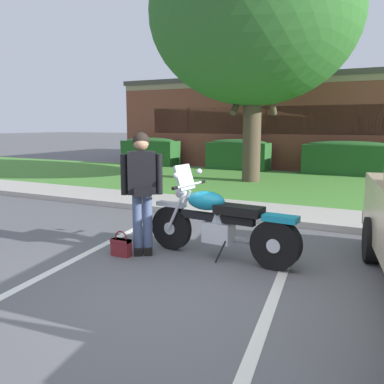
{
  "coord_description": "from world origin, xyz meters",
  "views": [
    {
      "loc": [
        1.98,
        -3.91,
        1.81
      ],
      "look_at": [
        -0.69,
        1.34,
        0.85
      ],
      "focal_mm": 38.93,
      "sensor_mm": 36.0,
      "label": 1
    }
  ],
  "objects_px": {
    "hedge_left": "(150,151)",
    "hedge_center_left": "(238,154)",
    "brick_building": "(369,122)",
    "handbag": "(121,246)",
    "motorcycle": "(225,224)",
    "hedge_center_right": "(348,158)",
    "shade_tree": "(255,15)",
    "rider_person": "(142,184)"
  },
  "relations": [
    {
      "from": "hedge_left",
      "to": "hedge_center_left",
      "type": "xyz_separation_m",
      "value": [
        4.09,
        -0.0,
        -0.0
      ]
    },
    {
      "from": "brick_building",
      "to": "handbag",
      "type": "bearing_deg",
      "value": -96.68
    },
    {
      "from": "motorcycle",
      "to": "brick_building",
      "type": "xyz_separation_m",
      "value": [
        0.57,
        15.74,
        1.4
      ]
    },
    {
      "from": "motorcycle",
      "to": "hedge_center_left",
      "type": "relative_size",
      "value": 0.92
    },
    {
      "from": "hedge_center_right",
      "to": "brick_building",
      "type": "relative_size",
      "value": 0.15
    },
    {
      "from": "brick_building",
      "to": "hedge_left",
      "type": "bearing_deg",
      "value": -147.39
    },
    {
      "from": "shade_tree",
      "to": "brick_building",
      "type": "height_order",
      "value": "shade_tree"
    },
    {
      "from": "handbag",
      "to": "hedge_center_left",
      "type": "xyz_separation_m",
      "value": [
        -2.4,
        10.9,
        0.51
      ]
    },
    {
      "from": "hedge_left",
      "to": "hedge_center_right",
      "type": "relative_size",
      "value": 0.83
    },
    {
      "from": "motorcycle",
      "to": "hedge_center_left",
      "type": "height_order",
      "value": "motorcycle"
    },
    {
      "from": "hedge_left",
      "to": "hedge_center_right",
      "type": "distance_m",
      "value": 8.18
    },
    {
      "from": "hedge_left",
      "to": "brick_building",
      "type": "height_order",
      "value": "brick_building"
    },
    {
      "from": "handbag",
      "to": "brick_building",
      "type": "height_order",
      "value": "brick_building"
    },
    {
      "from": "hedge_left",
      "to": "hedge_center_left",
      "type": "bearing_deg",
      "value": -0.0
    },
    {
      "from": "brick_building",
      "to": "motorcycle",
      "type": "bearing_deg",
      "value": -92.07
    },
    {
      "from": "shade_tree",
      "to": "hedge_center_right",
      "type": "distance_m",
      "value": 5.89
    },
    {
      "from": "brick_building",
      "to": "hedge_center_right",
      "type": "bearing_deg",
      "value": -92.31
    },
    {
      "from": "motorcycle",
      "to": "shade_tree",
      "type": "relative_size",
      "value": 0.29
    },
    {
      "from": "motorcycle",
      "to": "hedge_left",
      "type": "bearing_deg",
      "value": 127.04
    },
    {
      "from": "hedge_center_left",
      "to": "brick_building",
      "type": "distance_m",
      "value": 6.99
    },
    {
      "from": "rider_person",
      "to": "shade_tree",
      "type": "height_order",
      "value": "shade_tree"
    },
    {
      "from": "rider_person",
      "to": "brick_building",
      "type": "relative_size",
      "value": 0.08
    },
    {
      "from": "motorcycle",
      "to": "brick_building",
      "type": "relative_size",
      "value": 0.11
    },
    {
      "from": "shade_tree",
      "to": "hedge_left",
      "type": "height_order",
      "value": "shade_tree"
    },
    {
      "from": "rider_person",
      "to": "hedge_left",
      "type": "relative_size",
      "value": 0.67
    },
    {
      "from": "handbag",
      "to": "brick_building",
      "type": "relative_size",
      "value": 0.02
    },
    {
      "from": "hedge_center_right",
      "to": "brick_building",
      "type": "xyz_separation_m",
      "value": [
        0.22,
        5.37,
        1.24
      ]
    },
    {
      "from": "handbag",
      "to": "brick_building",
      "type": "bearing_deg",
      "value": 83.32
    },
    {
      "from": "shade_tree",
      "to": "hedge_left",
      "type": "relative_size",
      "value": 3.02
    },
    {
      "from": "hedge_left",
      "to": "brick_building",
      "type": "bearing_deg",
      "value": 32.61
    },
    {
      "from": "handbag",
      "to": "motorcycle",
      "type": "bearing_deg",
      "value": 21.52
    },
    {
      "from": "shade_tree",
      "to": "motorcycle",
      "type": "bearing_deg",
      "value": -73.62
    },
    {
      "from": "hedge_center_right",
      "to": "brick_building",
      "type": "distance_m",
      "value": 5.52
    },
    {
      "from": "motorcycle",
      "to": "handbag",
      "type": "bearing_deg",
      "value": -158.48
    },
    {
      "from": "rider_person",
      "to": "hedge_center_right",
      "type": "bearing_deg",
      "value": 82.1
    },
    {
      "from": "rider_person",
      "to": "brick_building",
      "type": "height_order",
      "value": "brick_building"
    },
    {
      "from": "motorcycle",
      "to": "handbag",
      "type": "height_order",
      "value": "motorcycle"
    },
    {
      "from": "motorcycle",
      "to": "shade_tree",
      "type": "height_order",
      "value": "shade_tree"
    },
    {
      "from": "motorcycle",
      "to": "handbag",
      "type": "xyz_separation_m",
      "value": [
        -1.34,
        -0.53,
        -0.34
      ]
    },
    {
      "from": "handbag",
      "to": "hedge_center_left",
      "type": "distance_m",
      "value": 11.17
    },
    {
      "from": "hedge_center_right",
      "to": "hedge_center_left",
      "type": "bearing_deg",
      "value": -180.0
    },
    {
      "from": "rider_person",
      "to": "brick_building",
      "type": "bearing_deg",
      "value": 83.96
    }
  ]
}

